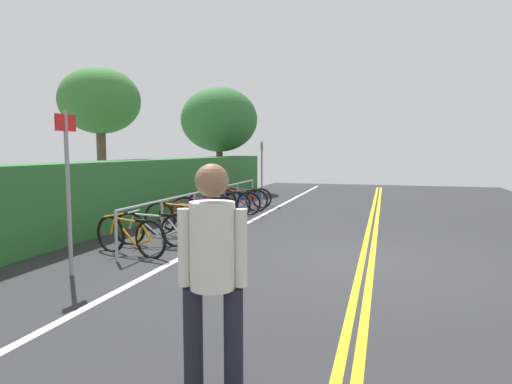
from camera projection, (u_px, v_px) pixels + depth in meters
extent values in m
cube|color=#2B2B2D|center=(367.00, 262.00, 7.34)|extent=(33.72, 11.55, 0.05)
cube|color=gold|center=(372.00, 261.00, 7.31)|extent=(30.35, 0.10, 0.00)
cube|color=gold|center=(362.00, 260.00, 7.36)|extent=(30.35, 0.10, 0.00)
cube|color=white|center=(198.00, 249.00, 8.20)|extent=(30.35, 0.12, 0.00)
cylinder|color=#9EA0A5|center=(116.00, 236.00, 7.24)|extent=(0.05, 0.05, 0.85)
cylinder|color=#9EA0A5|center=(162.00, 222.00, 8.73)|extent=(0.05, 0.05, 0.85)
cylinder|color=#9EA0A5|center=(194.00, 211.00, 10.21)|extent=(0.05, 0.05, 0.85)
cylinder|color=#9EA0A5|center=(219.00, 204.00, 11.69)|extent=(0.05, 0.05, 0.85)
cylinder|color=#9EA0A5|center=(237.00, 198.00, 13.18)|extent=(0.05, 0.05, 0.85)
cylinder|color=#9EA0A5|center=(252.00, 193.00, 14.66)|extent=(0.05, 0.05, 0.85)
cylinder|color=#9EA0A5|center=(207.00, 190.00, 10.91)|extent=(7.77, 0.04, 0.04)
torus|color=black|center=(111.00, 234.00, 7.98)|extent=(0.22, 0.69, 0.70)
torus|color=black|center=(151.00, 239.00, 7.50)|extent=(0.22, 0.69, 0.70)
cylinder|color=orange|center=(125.00, 232.00, 7.79)|extent=(0.16, 0.55, 0.48)
cylinder|color=orange|center=(127.00, 220.00, 7.74)|extent=(0.19, 0.65, 0.07)
cylinder|color=orange|center=(139.00, 234.00, 7.63)|extent=(0.07, 0.16, 0.43)
cylinder|color=orange|center=(143.00, 243.00, 7.59)|extent=(0.12, 0.35, 0.18)
cylinder|color=orange|center=(146.00, 231.00, 7.54)|extent=(0.09, 0.24, 0.30)
cylinder|color=orange|center=(112.00, 226.00, 7.94)|extent=(0.07, 0.14, 0.32)
cube|color=black|center=(141.00, 221.00, 7.58)|extent=(0.12, 0.21, 0.05)
cylinder|color=orange|center=(114.00, 215.00, 7.90)|extent=(0.45, 0.13, 0.03)
torus|color=black|center=(129.00, 229.00, 8.59)|extent=(0.10, 0.68, 0.68)
torus|color=black|center=(177.00, 231.00, 8.37)|extent=(0.10, 0.68, 0.68)
cylinder|color=silver|center=(147.00, 226.00, 8.50)|extent=(0.08, 0.57, 0.46)
cylinder|color=silver|center=(150.00, 215.00, 8.47)|extent=(0.08, 0.68, 0.07)
cylinder|color=silver|center=(163.00, 227.00, 8.43)|extent=(0.05, 0.17, 0.42)
cylinder|color=silver|center=(169.00, 234.00, 8.42)|extent=(0.06, 0.36, 0.17)
cylinder|color=silver|center=(172.00, 224.00, 8.38)|extent=(0.05, 0.25, 0.29)
cylinder|color=silver|center=(132.00, 221.00, 8.56)|extent=(0.05, 0.14, 0.31)
cube|color=black|center=(166.00, 215.00, 8.39)|extent=(0.09, 0.21, 0.05)
cylinder|color=silver|center=(134.00, 211.00, 8.53)|extent=(0.46, 0.06, 0.03)
torus|color=black|center=(160.00, 219.00, 9.54)|extent=(0.07, 0.77, 0.77)
torus|color=black|center=(206.00, 221.00, 9.22)|extent=(0.07, 0.77, 0.77)
cylinder|color=orange|center=(177.00, 216.00, 9.41)|extent=(0.04, 0.63, 0.52)
cylinder|color=orange|center=(180.00, 205.00, 9.37)|extent=(0.04, 0.75, 0.07)
cylinder|color=orange|center=(193.00, 217.00, 9.30)|extent=(0.04, 0.18, 0.47)
cylinder|color=orange|center=(198.00, 225.00, 9.28)|extent=(0.04, 0.40, 0.19)
cylinder|color=orange|center=(201.00, 214.00, 9.24)|extent=(0.04, 0.27, 0.32)
cylinder|color=orange|center=(162.00, 211.00, 9.51)|extent=(0.04, 0.14, 0.35)
cube|color=black|center=(196.00, 205.00, 9.26)|extent=(0.08, 0.20, 0.05)
cylinder|color=orange|center=(164.00, 201.00, 9.47)|extent=(0.46, 0.03, 0.03)
torus|color=black|center=(173.00, 217.00, 10.15)|extent=(0.22, 0.67, 0.68)
torus|color=black|center=(218.00, 217.00, 10.12)|extent=(0.22, 0.67, 0.68)
cylinder|color=red|center=(190.00, 213.00, 10.13)|extent=(0.18, 0.58, 0.46)
cylinder|color=red|center=(193.00, 205.00, 10.11)|extent=(0.21, 0.70, 0.07)
cylinder|color=red|center=(205.00, 214.00, 10.12)|extent=(0.08, 0.17, 0.41)
cylinder|color=red|center=(210.00, 220.00, 10.13)|extent=(0.13, 0.37, 0.17)
cylinder|color=red|center=(213.00, 211.00, 10.11)|extent=(0.10, 0.26, 0.29)
cylinder|color=red|center=(175.00, 210.00, 10.14)|extent=(0.07, 0.14, 0.31)
cube|color=black|center=(208.00, 204.00, 10.10)|extent=(0.13, 0.21, 0.05)
cylinder|color=red|center=(177.00, 202.00, 10.11)|extent=(0.45, 0.14, 0.03)
torus|color=black|center=(185.00, 211.00, 10.91)|extent=(0.28, 0.71, 0.73)
torus|color=black|center=(225.00, 211.00, 10.94)|extent=(0.28, 0.71, 0.73)
cylinder|color=purple|center=(200.00, 208.00, 10.91)|extent=(0.21, 0.54, 0.50)
cylinder|color=purple|center=(202.00, 199.00, 10.89)|extent=(0.24, 0.64, 0.07)
cylinder|color=purple|center=(213.00, 208.00, 10.93)|extent=(0.09, 0.16, 0.45)
cylinder|color=purple|center=(218.00, 214.00, 10.94)|extent=(0.15, 0.35, 0.18)
cylinder|color=purple|center=(220.00, 205.00, 10.92)|extent=(0.11, 0.24, 0.31)
cylinder|color=purple|center=(187.00, 205.00, 10.89)|extent=(0.08, 0.14, 0.33)
cube|color=black|center=(216.00, 198.00, 10.90)|extent=(0.14, 0.22, 0.05)
cylinder|color=purple|center=(189.00, 196.00, 10.88)|extent=(0.45, 0.17, 0.03)
torus|color=black|center=(201.00, 206.00, 11.82)|extent=(0.28, 0.76, 0.77)
torus|color=black|center=(237.00, 205.00, 11.83)|extent=(0.28, 0.76, 0.77)
cylinder|color=purple|center=(215.00, 202.00, 11.82)|extent=(0.20, 0.54, 0.53)
cylinder|color=purple|center=(217.00, 194.00, 11.80)|extent=(0.23, 0.63, 0.07)
cylinder|color=purple|center=(227.00, 203.00, 11.82)|extent=(0.08, 0.16, 0.48)
cylinder|color=purple|center=(230.00, 208.00, 11.84)|extent=(0.14, 0.34, 0.19)
cylinder|color=purple|center=(233.00, 200.00, 11.82)|extent=(0.11, 0.24, 0.33)
cylinder|color=purple|center=(203.00, 199.00, 11.80)|extent=(0.07, 0.13, 0.35)
cube|color=black|center=(229.00, 193.00, 11.80)|extent=(0.14, 0.21, 0.05)
cylinder|color=purple|center=(205.00, 191.00, 11.78)|extent=(0.45, 0.16, 0.03)
torus|color=black|center=(215.00, 204.00, 12.54)|extent=(0.21, 0.70, 0.70)
torus|color=black|center=(248.00, 204.00, 12.49)|extent=(0.21, 0.70, 0.70)
cylinder|color=#1947B7|center=(227.00, 201.00, 12.51)|extent=(0.16, 0.55, 0.48)
cylinder|color=#1947B7|center=(230.00, 194.00, 12.49)|extent=(0.18, 0.65, 0.07)
cylinder|color=#1947B7|center=(239.00, 202.00, 12.50)|extent=(0.07, 0.16, 0.43)
cylinder|color=#1947B7|center=(243.00, 206.00, 12.50)|extent=(0.11, 0.35, 0.18)
cylinder|color=#1947B7|center=(245.00, 199.00, 12.48)|extent=(0.09, 0.24, 0.30)
cylinder|color=#1947B7|center=(216.00, 198.00, 12.53)|extent=(0.06, 0.14, 0.32)
cube|color=black|center=(241.00, 193.00, 12.47)|extent=(0.12, 0.21, 0.05)
cylinder|color=#1947B7|center=(218.00, 191.00, 12.50)|extent=(0.45, 0.13, 0.03)
torus|color=black|center=(225.00, 200.00, 13.45)|extent=(0.13, 0.70, 0.70)
torus|color=black|center=(257.00, 201.00, 13.27)|extent=(0.13, 0.70, 0.70)
cylinder|color=red|center=(237.00, 198.00, 13.37)|extent=(0.09, 0.57, 0.48)
cylinder|color=red|center=(239.00, 191.00, 13.34)|extent=(0.10, 0.67, 0.07)
cylinder|color=red|center=(247.00, 198.00, 13.31)|extent=(0.05, 0.17, 0.43)
cylinder|color=red|center=(251.00, 203.00, 13.31)|extent=(0.07, 0.36, 0.18)
cylinder|color=red|center=(253.00, 196.00, 13.28)|extent=(0.06, 0.25, 0.30)
cylinder|color=red|center=(227.00, 195.00, 13.42)|extent=(0.05, 0.14, 0.32)
cube|color=black|center=(250.00, 191.00, 13.28)|extent=(0.10, 0.21, 0.05)
cylinder|color=red|center=(228.00, 189.00, 13.40)|extent=(0.46, 0.07, 0.03)
torus|color=black|center=(231.00, 198.00, 14.35)|extent=(0.09, 0.66, 0.66)
torus|color=black|center=(262.00, 198.00, 14.10)|extent=(0.09, 0.66, 0.66)
cylinder|color=#1947B7|center=(242.00, 196.00, 14.25)|extent=(0.06, 0.59, 0.45)
cylinder|color=#1947B7|center=(244.00, 190.00, 14.21)|extent=(0.07, 0.71, 0.07)
cylinder|color=#1947B7|center=(253.00, 196.00, 14.17)|extent=(0.04, 0.17, 0.40)
cylinder|color=#1947B7|center=(256.00, 200.00, 14.15)|extent=(0.05, 0.38, 0.17)
cylinder|color=#1947B7|center=(258.00, 194.00, 14.12)|extent=(0.05, 0.26, 0.28)
cylinder|color=#1947B7|center=(232.00, 193.00, 14.32)|extent=(0.04, 0.14, 0.30)
cube|color=black|center=(255.00, 189.00, 14.13)|extent=(0.09, 0.20, 0.05)
cylinder|color=#1947B7|center=(234.00, 187.00, 14.29)|extent=(0.46, 0.05, 0.03)
cylinder|color=#1E1E2D|center=(193.00, 347.00, 3.15)|extent=(0.14, 0.14, 0.87)
cylinder|color=#1E1E2D|center=(234.00, 348.00, 3.14)|extent=(0.14, 0.14, 0.87)
cylinder|color=silver|center=(212.00, 245.00, 3.07)|extent=(0.32, 0.32, 0.62)
sphere|color=#8C6647|center=(212.00, 181.00, 3.03)|extent=(0.24, 0.24, 0.24)
cylinder|color=silver|center=(184.00, 247.00, 3.08)|extent=(0.09, 0.09, 0.55)
cylinder|color=silver|center=(241.00, 248.00, 3.07)|extent=(0.09, 0.09, 0.55)
cylinder|color=gray|center=(68.00, 194.00, 6.37)|extent=(0.06, 0.06, 2.41)
cube|color=red|center=(65.00, 123.00, 6.27)|extent=(0.36, 0.07, 0.24)
cylinder|color=gray|center=(262.00, 173.00, 15.11)|extent=(0.06, 0.06, 2.16)
cube|color=#198C33|center=(262.00, 146.00, 15.03)|extent=(0.36, 0.07, 0.24)
cube|color=#2D6B30|center=(160.00, 186.00, 12.95)|extent=(16.77, 1.12, 1.58)
cylinder|color=brown|center=(102.00, 171.00, 13.45)|extent=(0.28, 0.28, 2.45)
ellipsoid|color=#387533|center=(100.00, 101.00, 13.25)|extent=(2.42, 2.42, 1.99)
cylinder|color=#473323|center=(220.00, 170.00, 19.80)|extent=(0.29, 0.29, 1.92)
ellipsoid|color=#2D6B30|center=(219.00, 120.00, 19.59)|extent=(3.40, 3.40, 2.86)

